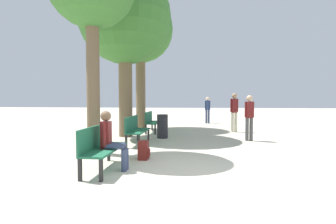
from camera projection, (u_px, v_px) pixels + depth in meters
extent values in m
plane|color=beige|center=(201.00, 176.00, 5.03)|extent=(80.00, 80.00, 0.00)
cube|color=#1E6042|center=(105.00, 149.00, 5.45)|extent=(0.48, 1.66, 0.04)
cube|color=#1E6042|center=(95.00, 137.00, 5.46)|extent=(0.04, 1.66, 0.46)
cube|color=black|center=(101.00, 170.00, 4.66)|extent=(0.06, 0.06, 0.41)
cube|color=black|center=(125.00, 153.00, 6.22)|extent=(0.06, 0.06, 0.41)
cube|color=black|center=(80.00, 170.00, 4.70)|extent=(0.06, 0.06, 0.41)
cube|color=black|center=(109.00, 152.00, 6.26)|extent=(0.06, 0.06, 0.41)
cube|color=#1E6042|center=(138.00, 131.00, 8.59)|extent=(0.48, 1.66, 0.04)
cube|color=#1E6042|center=(132.00, 123.00, 8.60)|extent=(0.04, 1.66, 0.46)
cube|color=black|center=(139.00, 142.00, 7.80)|extent=(0.06, 0.06, 0.41)
cube|color=black|center=(148.00, 135.00, 9.36)|extent=(0.06, 0.06, 0.41)
cube|color=black|center=(126.00, 142.00, 7.84)|extent=(0.06, 0.06, 0.41)
cube|color=black|center=(138.00, 135.00, 9.40)|extent=(0.06, 0.06, 0.41)
cube|color=#1E6042|center=(154.00, 123.00, 11.72)|extent=(0.48, 1.66, 0.04)
cube|color=#1E6042|center=(149.00, 117.00, 11.73)|extent=(0.04, 1.66, 0.46)
cube|color=black|center=(155.00, 130.00, 10.93)|extent=(0.06, 0.06, 0.41)
cube|color=black|center=(160.00, 126.00, 12.49)|extent=(0.06, 0.06, 0.41)
cube|color=black|center=(146.00, 129.00, 10.97)|extent=(0.06, 0.06, 0.41)
cube|color=black|center=(152.00, 126.00, 12.54)|extent=(0.06, 0.06, 0.41)
cylinder|color=brown|center=(93.00, 81.00, 7.05)|extent=(0.35, 0.35, 3.90)
cylinder|color=brown|center=(126.00, 90.00, 10.33)|extent=(0.53, 0.53, 3.66)
sphere|color=#38702D|center=(125.00, 17.00, 10.19)|extent=(3.60, 3.60, 3.60)
cylinder|color=brown|center=(141.00, 88.00, 13.17)|extent=(0.48, 0.48, 4.04)
sphere|color=#38702D|center=(140.00, 30.00, 13.03)|extent=(3.25, 3.25, 3.25)
cylinder|color=#384260|center=(114.00, 146.00, 5.34)|extent=(0.40, 0.12, 0.12)
cylinder|color=#384260|center=(124.00, 160.00, 5.33)|extent=(0.12, 0.12, 0.45)
cylinder|color=#384260|center=(116.00, 145.00, 5.48)|extent=(0.40, 0.12, 0.12)
cylinder|color=#384260|center=(126.00, 159.00, 5.47)|extent=(0.12, 0.12, 0.45)
cube|color=maroon|center=(106.00, 135.00, 5.42)|extent=(0.18, 0.22, 0.56)
cylinder|color=maroon|center=(104.00, 134.00, 5.30)|extent=(0.08, 0.08, 0.51)
cylinder|color=maroon|center=(108.00, 133.00, 5.53)|extent=(0.08, 0.08, 0.51)
sphere|color=brown|center=(106.00, 116.00, 5.40)|extent=(0.22, 0.22, 0.22)
cube|color=maroon|center=(143.00, 150.00, 6.40)|extent=(0.23, 0.29, 0.45)
cube|color=maroon|center=(149.00, 153.00, 6.39)|extent=(0.04, 0.21, 0.20)
cylinder|color=#384260|center=(206.00, 117.00, 16.01)|extent=(0.12, 0.12, 0.81)
cylinder|color=#384260|center=(209.00, 117.00, 16.00)|extent=(0.12, 0.12, 0.81)
cube|color=navy|center=(208.00, 105.00, 15.97)|extent=(0.29, 0.29, 0.58)
cylinder|color=navy|center=(206.00, 105.00, 15.98)|extent=(0.08, 0.08, 0.55)
cylinder|color=navy|center=(210.00, 105.00, 15.96)|extent=(0.08, 0.08, 0.55)
sphere|color=beige|center=(208.00, 99.00, 15.95)|extent=(0.22, 0.22, 0.22)
cylinder|color=beige|center=(232.00, 122.00, 11.74)|extent=(0.13, 0.13, 0.88)
cylinder|color=beige|center=(236.00, 122.00, 11.73)|extent=(0.13, 0.13, 0.88)
cube|color=maroon|center=(234.00, 106.00, 11.70)|extent=(0.22, 0.25, 0.62)
cylinder|color=maroon|center=(231.00, 105.00, 11.71)|extent=(0.09, 0.09, 0.59)
cylinder|color=maroon|center=(237.00, 105.00, 11.68)|extent=(0.09, 0.09, 0.59)
sphere|color=#A37A5B|center=(234.00, 96.00, 11.68)|extent=(0.24, 0.24, 0.24)
cylinder|color=#4C4C4C|center=(247.00, 129.00, 9.27)|extent=(0.12, 0.12, 0.81)
cylinder|color=#4C4C4C|center=(251.00, 129.00, 9.25)|extent=(0.12, 0.12, 0.81)
cube|color=maroon|center=(249.00, 110.00, 9.23)|extent=(0.26, 0.23, 0.58)
cylinder|color=maroon|center=(246.00, 109.00, 9.24)|extent=(0.08, 0.08, 0.55)
cylinder|color=maroon|center=(253.00, 109.00, 9.21)|extent=(0.08, 0.08, 0.55)
sphere|color=tan|center=(250.00, 98.00, 9.21)|extent=(0.22, 0.22, 0.22)
cylinder|color=#232328|center=(162.00, 126.00, 9.92)|extent=(0.41, 0.41, 0.89)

